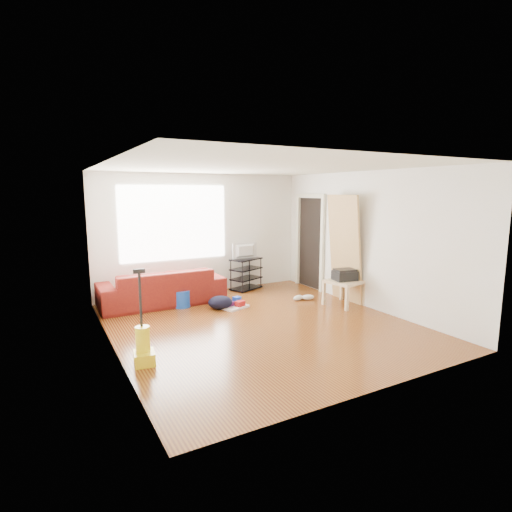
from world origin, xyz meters
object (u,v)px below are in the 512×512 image
tv_stand (246,274)px  cleaning_tray (234,305)px  side_table (344,284)px  vacuum (143,347)px  bucket (182,307)px  sofa (163,304)px  backpack (220,309)px

tv_stand → cleaning_tray: tv_stand is taller
tv_stand → side_table: tv_stand is taller
side_table → vacuum: (-3.95, -0.81, -0.18)m
side_table → tv_stand: bearing=117.9°
cleaning_tray → vacuum: vacuum is taller
tv_stand → bucket: 1.83m
tv_stand → sofa: bearing=166.0°
backpack → side_table: bearing=-3.3°
sofa → cleaning_tray: 1.40m
sofa → side_table: 3.48m
tv_stand → side_table: (1.06, -1.99, 0.05)m
bucket → sofa: bearing=125.4°
sofa → backpack: (0.83, -0.83, 0.00)m
tv_stand → bucket: size_ratio=2.48×
sofa → tv_stand: size_ratio=2.96×
vacuum → side_table: bearing=20.3°
sofa → bucket: sofa is taller
sofa → vacuum: bearing=69.4°
vacuum → backpack: bearing=52.3°
vacuum → tv_stand: bearing=52.8°
side_table → bucket: 3.08m
backpack → vacuum: vacuum is taller
bucket → vacuum: size_ratio=0.26×
backpack → vacuum: (-1.79, -1.71, 0.22)m
sofa → cleaning_tray: size_ratio=4.01×
sofa → bucket: bearing=125.4°
side_table → vacuum: size_ratio=0.58×
tv_stand → cleaning_tray: size_ratio=1.36×
vacuum → cleaning_tray: bearing=47.8°
bucket → cleaning_tray: size_ratio=0.55×
cleaning_tray → vacuum: bearing=-140.8°
bucket → cleaning_tray: bearing=-31.1°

